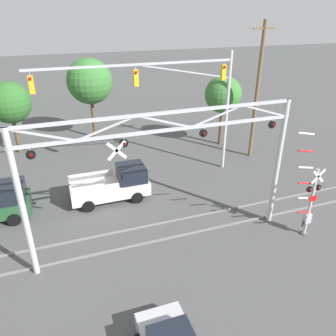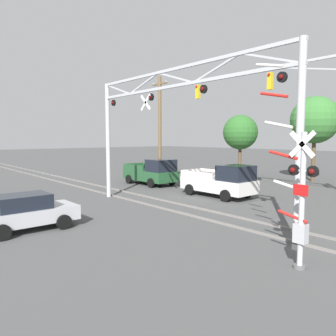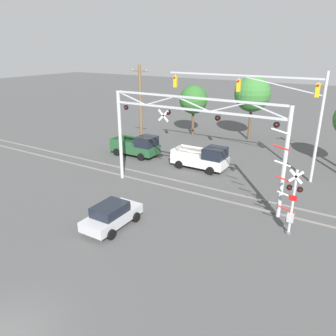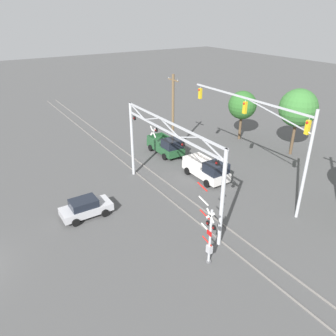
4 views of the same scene
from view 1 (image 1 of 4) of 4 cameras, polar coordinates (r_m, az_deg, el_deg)
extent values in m
cube|color=gray|center=(17.92, -0.73, -12.30)|extent=(80.00, 0.08, 0.10)
cube|color=gray|center=(19.01, -2.13, -9.76)|extent=(80.00, 0.08, 0.10)
cylinder|color=#B7BABF|center=(15.22, -24.02, -6.37)|extent=(0.27, 0.27, 7.16)
cylinder|color=#B7BABF|center=(18.58, 18.52, 0.51)|extent=(0.27, 0.27, 7.16)
cube|color=#B7BABF|center=(14.62, -0.51, 6.58)|extent=(13.05, 0.14, 0.14)
cube|color=#B7BABF|center=(14.38, -0.52, 9.58)|extent=(13.05, 0.14, 0.14)
cube|color=#B7BABF|center=(13.82, -21.10, 5.37)|extent=(2.58, 0.08, 0.88)
cube|color=#B7BABF|center=(13.93, -10.59, 6.86)|extent=(2.58, 0.08, 0.88)
cube|color=#B7BABF|center=(14.49, -0.51, 8.07)|extent=(2.58, 0.08, 0.88)
cube|color=#B7BABF|center=(15.47, 8.60, 8.95)|extent=(2.58, 0.08, 0.88)
cube|color=#B7BABF|center=(16.78, 16.49, 9.52)|extent=(2.58, 0.08, 0.88)
cylinder|color=black|center=(14.12, -22.79, 2.16)|extent=(0.38, 0.10, 0.38)
sphere|color=#590C0C|center=(14.05, -22.79, 2.05)|extent=(0.18, 0.18, 0.18)
cylinder|color=#B7BABF|center=(14.03, -22.96, 3.05)|extent=(0.04, 0.04, 0.10)
cylinder|color=black|center=(14.29, -7.69, 4.33)|extent=(0.38, 0.10, 0.38)
sphere|color=#590C0C|center=(14.23, -7.63, 4.23)|extent=(0.18, 0.18, 0.18)
cylinder|color=#B7BABF|center=(14.21, -7.75, 5.22)|extent=(0.04, 0.04, 0.10)
cylinder|color=black|center=(15.42, 6.18, 6.05)|extent=(0.38, 0.10, 0.38)
sphere|color=#590C0C|center=(15.36, 6.29, 5.97)|extent=(0.18, 0.18, 0.18)
cylinder|color=#B7BABF|center=(15.34, 6.22, 6.89)|extent=(0.04, 0.04, 0.10)
cylinder|color=black|center=(17.31, 17.65, 7.21)|extent=(0.38, 0.10, 0.38)
sphere|color=#590C0C|center=(17.25, 17.79, 7.14)|extent=(0.18, 0.18, 0.18)
cylinder|color=#B7BABF|center=(17.24, 17.76, 7.96)|extent=(0.04, 0.04, 0.10)
cube|color=white|center=(14.24, -8.92, 3.03)|extent=(0.88, 0.03, 0.88)
cube|color=white|center=(14.24, -8.92, 3.03)|extent=(0.88, 0.03, 0.88)
cylinder|color=black|center=(14.22, -8.90, 2.99)|extent=(0.04, 0.04, 0.02)
cylinder|color=#B7BABF|center=(18.78, 23.57, -5.63)|extent=(0.16, 0.16, 3.98)
cylinder|color=#59595B|center=(19.80, 22.57, -10.43)|extent=(0.35, 0.35, 0.10)
cube|color=white|center=(17.97, 24.72, -1.33)|extent=(0.78, 0.03, 0.78)
cube|color=white|center=(17.97, 24.72, -1.33)|extent=(0.78, 0.03, 0.78)
cylinder|color=black|center=(17.95, 24.77, -1.37)|extent=(0.04, 0.04, 0.02)
cylinder|color=black|center=(18.18, 23.41, -3.43)|extent=(0.32, 0.09, 0.32)
sphere|color=#590C0C|center=(18.15, 23.53, -3.51)|extent=(0.16, 0.16, 0.16)
cylinder|color=black|center=(18.55, 24.70, -3.11)|extent=(0.32, 0.09, 0.32)
sphere|color=#590C0C|center=(18.51, 24.83, -3.19)|extent=(0.16, 0.16, 0.16)
cube|color=#B7BABF|center=(18.36, 24.06, -3.26)|extent=(0.64, 0.06, 0.06)
cube|color=red|center=(18.56, 23.96, -4.89)|extent=(0.44, 0.02, 0.32)
cube|color=#B2B2B7|center=(19.26, 23.08, -8.02)|extent=(0.36, 0.28, 0.56)
cylinder|color=red|center=(18.86, 22.69, -7.07)|extent=(0.92, 0.09, 0.27)
cylinder|color=white|center=(18.30, 22.74, -4.83)|extent=(0.92, 0.09, 0.27)
cylinder|color=red|center=(17.77, 22.78, -2.45)|extent=(0.92, 0.09, 0.27)
cylinder|color=white|center=(17.27, 22.83, 0.07)|extent=(0.92, 0.09, 0.27)
cylinder|color=red|center=(16.81, 22.88, 2.74)|extent=(0.92, 0.09, 0.27)
cylinder|color=white|center=(16.38, 22.94, 5.55)|extent=(0.92, 0.09, 0.27)
cube|color=#3F3F42|center=(19.37, 22.65, -8.94)|extent=(0.24, 0.12, 0.36)
cylinder|color=#B7BABF|center=(24.42, 10.15, 9.38)|extent=(0.24, 0.24, 8.66)
cube|color=#B7BABF|center=(21.19, -5.71, 17.49)|extent=(13.26, 0.14, 0.14)
cube|color=#B7BABF|center=(22.30, 2.99, 16.44)|extent=(6.64, 0.08, 1.28)
cylinder|color=#B7BABF|center=(20.64, -23.01, 14.99)|extent=(0.04, 0.04, 0.30)
cube|color=gold|center=(20.76, -22.69, 13.22)|extent=(0.30, 0.26, 1.02)
sphere|color=red|center=(20.53, -22.89, 14.16)|extent=(0.18, 0.18, 0.18)
cylinder|color=#B7BABF|center=(21.21, -5.70, 17.09)|extent=(0.04, 0.04, 0.30)
cube|color=gold|center=(21.32, -5.61, 15.33)|extent=(0.30, 0.26, 1.02)
sphere|color=red|center=(21.10, -5.55, 16.27)|extent=(0.18, 0.18, 0.18)
cylinder|color=#B7BABF|center=(23.42, 9.73, 17.70)|extent=(0.04, 0.04, 0.30)
cube|color=gold|center=(23.52, 9.61, 16.11)|extent=(0.30, 0.26, 1.02)
sphere|color=red|center=(23.32, 9.88, 16.96)|extent=(0.18, 0.18, 0.18)
cube|color=silver|center=(21.38, -10.09, -3.48)|extent=(4.92, 2.08, 0.82)
cube|color=black|center=(21.19, -6.43, -0.82)|extent=(1.73, 1.91, 0.93)
cube|color=silver|center=(20.12, -12.42, -3.70)|extent=(2.79, 0.08, 0.42)
cube|color=silver|center=(21.88, -13.15, -1.22)|extent=(2.79, 0.08, 0.42)
cube|color=silver|center=(20.94, -16.71, -2.99)|extent=(0.10, 2.00, 0.42)
cylinder|color=black|center=(20.93, -5.37, -5.16)|extent=(0.73, 0.24, 0.73)
cylinder|color=black|center=(22.72, -6.70, -2.54)|extent=(0.73, 0.24, 0.73)
cylinder|color=black|center=(20.56, -13.68, -6.49)|extent=(0.73, 0.24, 0.73)
cylinder|color=black|center=(22.37, -14.33, -3.72)|extent=(0.73, 0.24, 0.73)
cube|color=black|center=(21.05, -25.91, -3.71)|extent=(1.69, 1.91, 0.93)
cylinder|color=black|center=(20.76, -25.22, -8.14)|extent=(0.73, 0.24, 0.73)
cylinder|color=black|center=(22.55, -24.89, -5.26)|extent=(0.73, 0.24, 0.73)
cylinder|color=black|center=(13.77, 3.07, -26.07)|extent=(0.24, 0.62, 0.62)
cylinder|color=brown|center=(26.82, 15.21, 12.41)|extent=(0.28, 0.28, 10.48)
cube|color=brown|center=(26.19, 16.48, 22.29)|extent=(1.80, 0.12, 0.12)
cylinder|color=silver|center=(25.73, 14.89, 22.64)|extent=(0.08, 0.08, 0.12)
cylinder|color=silver|center=(26.66, 18.07, 22.36)|extent=(0.08, 0.08, 0.12)
cylinder|color=brown|center=(30.52, -24.89, 5.26)|extent=(0.32, 0.32, 3.15)
sphere|color=#2D6628|center=(29.77, -25.89, 10.21)|extent=(3.39, 3.39, 3.39)
cylinder|color=brown|center=(29.81, 9.17, 7.24)|extent=(0.32, 0.32, 3.44)
sphere|color=#387533|center=(29.04, 9.57, 12.51)|extent=(3.15, 3.15, 3.15)
cylinder|color=brown|center=(31.77, -12.86, 8.54)|extent=(0.32, 0.32, 3.90)
sphere|color=#387533|center=(30.96, -13.49, 14.47)|extent=(4.04, 4.04, 4.04)
camera|label=2|loc=(18.12, 55.53, -10.35)|focal=35.00mm
camera|label=3|loc=(15.99, 93.30, -5.13)|focal=35.00mm
camera|label=4|loc=(24.48, 75.72, 16.09)|focal=35.00mm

